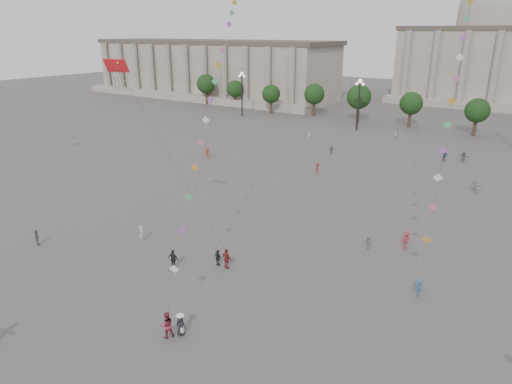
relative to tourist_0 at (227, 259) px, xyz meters
The scene contains 27 objects.
ground 7.48m from the tourist_0, 81.29° to the right, with size 360.00×360.00×0.00m, color #504E4C.
hall_west 114.04m from the tourist_0, 130.48° to the left, with size 84.00×26.22×17.20m.
hall_central 122.61m from the tourist_0, 89.47° to the left, with size 48.30×34.30×35.50m.
tree_row 70.81m from the tourist_0, 89.09° to the left, with size 137.12×5.12×8.00m.
lamp_post_far_west 76.76m from the tourist_0, 125.00° to the left, with size 2.00×0.90×10.65m.
lamp_post_mid_west 64.50m from the tourist_0, 102.49° to the left, with size 2.00×0.90×10.65m.
person_crowd_0 48.16m from the tourist_0, 81.23° to the left, with size 1.11×0.46×1.89m, color navy.
person_crowd_1 55.34m from the tourist_0, 158.05° to the left, with size 0.83×0.64×1.70m, color beige.
person_crowd_2 37.38m from the tourist_0, 132.71° to the left, with size 1.15×0.66×1.79m, color #993829.
person_crowd_4 59.55m from the tourist_0, 94.29° to the left, with size 1.49×0.48×1.61m, color silver.
person_crowd_6 13.93m from the tourist_0, 50.16° to the left, with size 1.01×0.58×1.56m, color #58575C.
person_crowd_7 37.17m from the tourist_0, 67.22° to the left, with size 1.74×0.55×1.88m, color #B5B6B1.
person_crowd_8 17.57m from the tourist_0, 47.49° to the left, with size 1.16×0.67×1.80m, color #9D2A37.
person_crowd_10 52.57m from the tourist_0, 110.19° to the left, with size 0.59×0.39×1.62m, color white.
person_crowd_12 49.96m from the tourist_0, 78.45° to the left, with size 1.63×0.52×1.76m, color slate.
person_crowd_13 10.49m from the tourist_0, behind, with size 0.60×0.40×1.66m, color silver.
person_crowd_16 42.65m from the tourist_0, 103.13° to the left, with size 0.87×0.36×1.49m, color slate.
person_crowd_17 30.59m from the tourist_0, 102.03° to the left, with size 1.10×0.63×1.70m, color maroon.
tourist_0 is the anchor object (origin of this frame).
tourist_1 1.00m from the tourist_0, behind, with size 0.89×0.37×1.52m, color black.
tourist_3 19.53m from the tourist_0, 159.60° to the right, with size 0.93×0.39×1.58m, color #5D5D61.
tourist_4 4.71m from the tourist_0, 145.59° to the right, with size 1.07×0.45×1.82m, color black.
kite_flyer_0 10.23m from the tourist_0, 75.78° to the right, with size 0.94×0.73×1.94m, color maroon.
kite_flyer_1 16.17m from the tourist_0, 18.09° to the left, with size 1.03×0.59×1.59m, color #38587F.
hat_person 9.74m from the tourist_0, 71.20° to the right, with size 0.82×0.63×1.69m.
dragon_kite 17.70m from the tourist_0, 152.09° to the right, with size 4.85×2.41×17.90m.
kite_train_west 31.90m from the tourist_0, 125.35° to the left, with size 31.68×55.66×75.17m.
Camera 1 is at (21.33, -20.87, 20.00)m, focal length 32.00 mm.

